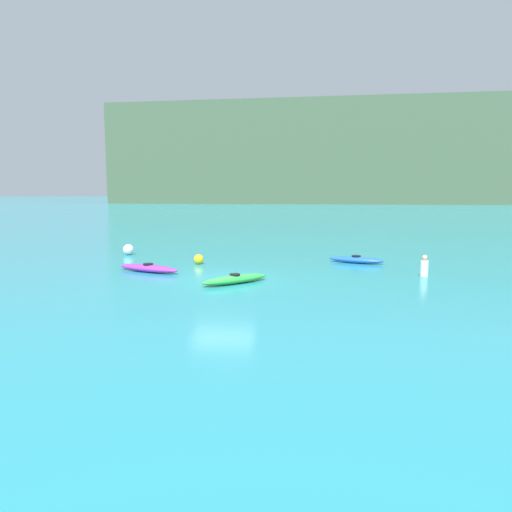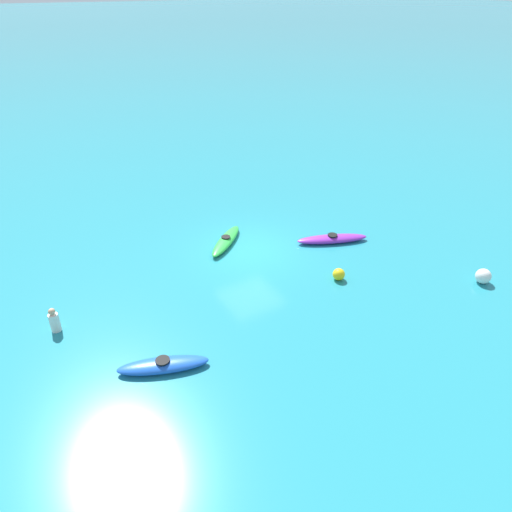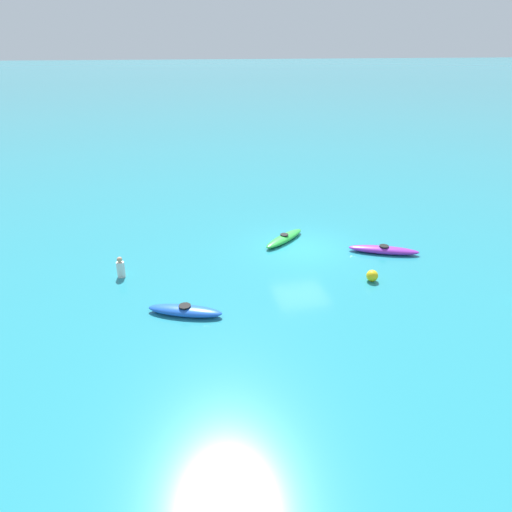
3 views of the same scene
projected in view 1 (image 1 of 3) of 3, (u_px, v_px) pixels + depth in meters
The scene contains 8 objects.
ground_plane at pixel (223, 278), 19.26m from camera, with size 600.00×600.00×0.00m, color teal.
headland_cliff at pixel (322, 158), 151.52m from camera, with size 118.11×53.63×27.47m, color #42563D.
kayak_green at pixel (235, 279), 18.20m from camera, with size 2.56×2.35×0.37m.
kayak_blue at pixel (356, 260), 23.38m from camera, with size 2.73×1.62×0.37m.
kayak_purple at pixel (148, 268), 20.80m from camera, with size 3.12×1.85×0.37m.
buoy_yellow at pixel (199, 259), 23.04m from camera, with size 0.47×0.47×0.47m, color yellow.
buoy_white at pixel (128, 250), 26.40m from camera, with size 0.58×0.58×0.58m, color white.
person_near_shore at pixel (424, 267), 19.70m from camera, with size 0.36×0.36×0.88m.
Camera 1 is at (2.90, -18.80, 3.44)m, focal length 34.02 mm.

